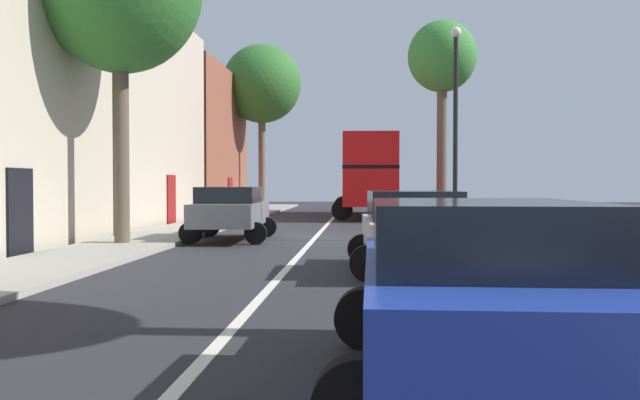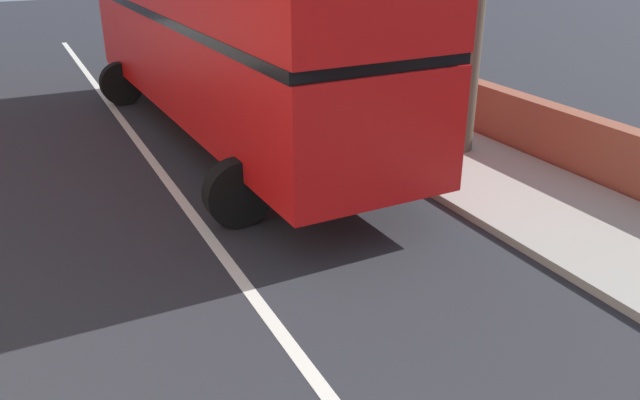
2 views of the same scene
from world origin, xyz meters
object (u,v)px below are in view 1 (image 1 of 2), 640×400
(double_decker_bus, at_px, (367,172))
(parked_car_blue_right_2, at_px, (477,283))
(parked_car_silver_right_1, at_px, (412,226))
(lamppost_right, at_px, (455,115))
(street_tree_left_2, at_px, (262,85))
(street_tree_right_3, at_px, (442,60))
(parked_car_grey_left_0, at_px, (231,210))
(litter_bin_right, at_px, (511,224))

(double_decker_bus, distance_m, parked_car_blue_right_2, 29.04)
(double_decker_bus, xyz_separation_m, parked_car_blue_right_2, (0.80, -28.99, -1.44))
(double_decker_bus, relative_size, parked_car_silver_right_1, 2.76)
(parked_car_blue_right_2, xyz_separation_m, lamppost_right, (1.80, 14.48, 2.89))
(double_decker_bus, xyz_separation_m, street_tree_left_2, (-6.73, 7.49, 5.76))
(double_decker_bus, relative_size, street_tree_right_3, 1.19)
(lamppost_right, bearing_deg, parked_car_grey_left_0, -178.06)
(parked_car_grey_left_0, xyz_separation_m, lamppost_right, (6.80, 0.23, 2.87))
(street_tree_left_2, bearing_deg, litter_bin_right, -67.58)
(parked_car_silver_right_1, height_order, street_tree_left_2, street_tree_left_2)
(double_decker_bus, height_order, parked_car_grey_left_0, double_decker_bus)
(double_decker_bus, bearing_deg, parked_car_silver_right_1, -87.87)
(parked_car_blue_right_2, relative_size, street_tree_left_2, 0.42)
(street_tree_right_3, bearing_deg, street_tree_left_2, 135.04)
(double_decker_bus, distance_m, parked_car_grey_left_0, 15.40)
(lamppost_right, bearing_deg, parked_car_blue_right_2, -97.09)
(parked_car_silver_right_1, xyz_separation_m, parked_car_blue_right_2, (-0.00, -7.41, 0.01))
(parked_car_grey_left_0, distance_m, street_tree_left_2, 23.50)
(parked_car_silver_right_1, xyz_separation_m, lamppost_right, (1.80, 7.07, 2.90))
(double_decker_bus, height_order, street_tree_left_2, street_tree_left_2)
(street_tree_right_3, bearing_deg, parked_car_grey_left_0, -122.98)
(street_tree_left_2, distance_m, lamppost_right, 24.28)
(street_tree_right_3, xyz_separation_m, litter_bin_right, (0.04, -14.77, -6.91))
(parked_car_grey_left_0, relative_size, lamppost_right, 0.70)
(street_tree_left_2, bearing_deg, parked_car_blue_right_2, -78.33)
(double_decker_bus, relative_size, parked_car_blue_right_2, 2.54)
(litter_bin_right, bearing_deg, double_decker_bus, 101.58)
(parked_car_grey_left_0, height_order, street_tree_left_2, street_tree_left_2)
(litter_bin_right, bearing_deg, street_tree_left_2, 112.42)
(parked_car_blue_right_2, relative_size, lamppost_right, 0.70)
(parked_car_grey_left_0, distance_m, lamppost_right, 7.38)
(street_tree_right_3, bearing_deg, lamppost_right, -94.68)
(parked_car_grey_left_0, relative_size, parked_car_silver_right_1, 1.09)
(parked_car_silver_right_1, distance_m, litter_bin_right, 4.90)
(double_decker_bus, bearing_deg, litter_bin_right, -78.42)
(street_tree_left_2, height_order, street_tree_right_3, street_tree_left_2)
(litter_bin_right, bearing_deg, street_tree_right_3, 90.16)
(street_tree_left_2, distance_m, street_tree_right_3, 14.55)
(parked_car_grey_left_0, height_order, parked_car_silver_right_1, parked_car_grey_left_0)
(street_tree_right_3, relative_size, lamppost_right, 1.49)
(parked_car_blue_right_2, relative_size, litter_bin_right, 3.70)
(parked_car_silver_right_1, distance_m, lamppost_right, 7.84)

